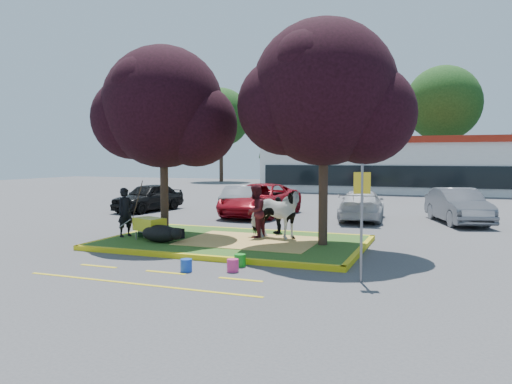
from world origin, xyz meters
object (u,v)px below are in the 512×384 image
(calf, at_px, (160,234))
(sign_post, at_px, (362,209))
(wheelbarrow, at_px, (150,225))
(bucket_green, at_px, (240,260))
(handler, at_px, (126,212))
(bucket_blue, at_px, (186,265))
(car_black, at_px, (148,197))
(bucket_pink, at_px, (233,265))
(cow, at_px, (274,214))
(car_silver, at_px, (244,200))

(calf, distance_m, sign_post, 7.13)
(wheelbarrow, height_order, bucket_green, wheelbarrow)
(handler, bearing_deg, bucket_blue, -109.87)
(wheelbarrow, relative_size, car_black, 0.43)
(bucket_green, bearing_deg, calf, 153.31)
(handler, xyz_separation_m, bucket_blue, (4.12, -3.30, -0.82))
(wheelbarrow, relative_size, bucket_pink, 5.90)
(cow, relative_size, bucket_pink, 6.26)
(sign_post, relative_size, bucket_green, 8.34)
(sign_post, relative_size, bucket_blue, 8.59)
(bucket_green, relative_size, bucket_blue, 1.03)
(bucket_green, bearing_deg, handler, 155.97)
(cow, distance_m, bucket_blue, 4.74)
(bucket_green, bearing_deg, cow, 94.46)
(cow, xyz_separation_m, car_black, (-9.37, 7.00, -0.25))
(bucket_pink, relative_size, bucket_blue, 1.01)
(wheelbarrow, distance_m, car_silver, 8.94)
(bucket_blue, bearing_deg, car_black, 126.60)
(bucket_pink, xyz_separation_m, car_black, (-9.71, 11.22, 0.57))
(wheelbarrow, relative_size, sign_post, 0.69)
(car_silver, bearing_deg, wheelbarrow, 81.90)
(cow, distance_m, handler, 5.04)
(bucket_blue, bearing_deg, sign_post, 6.59)
(calf, height_order, bucket_green, calf)
(bucket_pink, relative_size, car_silver, 0.07)
(wheelbarrow, xyz_separation_m, car_silver, (-0.31, 8.93, 0.08))
(bucket_pink, bearing_deg, car_silver, 110.84)
(cow, bearing_deg, wheelbarrow, 121.47)
(sign_post, bearing_deg, car_silver, 107.00)
(handler, xyz_separation_m, wheelbarrow, (1.11, -0.24, -0.34))
(calf, bearing_deg, bucket_pink, -54.94)
(car_silver, bearing_deg, bucket_green, 101.51)
(cow, distance_m, sign_post, 5.43)
(bucket_blue, bearing_deg, car_silver, 105.53)
(calf, height_order, car_black, car_black)
(handler, xyz_separation_m, bucket_green, (5.15, -2.29, -0.82))
(bucket_green, relative_size, car_silver, 0.07)
(bucket_green, distance_m, car_black, 14.35)
(cow, height_order, sign_post, sign_post)
(car_black, bearing_deg, bucket_pink, -40.64)
(bucket_blue, relative_size, car_black, 0.07)
(cow, height_order, car_black, cow)
(bucket_pink, bearing_deg, cow, 94.62)
(handler, bearing_deg, wheelbarrow, -83.39)
(calf, relative_size, car_black, 0.29)
(calf, distance_m, bucket_green, 3.88)
(bucket_pink, bearing_deg, sign_post, 1.63)
(wheelbarrow, xyz_separation_m, bucket_green, (4.04, -2.06, -0.48))
(car_black, bearing_deg, cow, -28.31)
(bucket_pink, distance_m, bucket_blue, 1.15)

